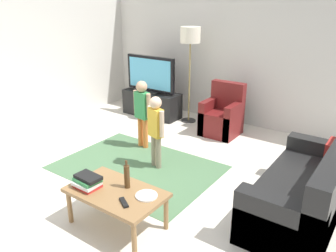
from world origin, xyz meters
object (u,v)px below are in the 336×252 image
plate (147,196)px  book_stack (88,181)px  tv_stand (152,104)px  child_near_tv (142,108)px  child_center (156,126)px  floor_lamp (190,40)px  armchair (223,117)px  couch (309,193)px  tv (151,75)px  coffee_table (116,195)px  bottle (127,176)px  tv_remote (124,202)px

plate → book_stack: bearing=-160.6°
tv_stand → child_near_tv: (0.84, -1.30, 0.41)m
tv_stand → child_center: 2.27m
tv_stand → book_stack: book_stack is taller
book_stack → plate: bearing=19.4°
floor_lamp → armchair: bearing=-13.1°
book_stack → couch: bearing=37.8°
floor_lamp → book_stack: (0.83, -3.29, -1.06)m
tv → book_stack: tv is taller
tv_stand → tv: bearing=-90.0°
armchair → tv_stand: bearing=178.6°
tv → floor_lamp: size_ratio=0.62×
coffee_table → book_stack: book_stack is taller
floor_lamp → coffee_table: floor_lamp is taller
tv → book_stack: 3.53m
armchair → book_stack: 3.11m
tv → child_near_tv: bearing=-56.8°
plate → armchair: bearing=101.9°
tv_stand → armchair: 1.61m
plate → coffee_table: bearing=-162.7°
coffee_table → bottle: bottle is taller
couch → child_near_tv: 2.70m
floor_lamp → plate: size_ratio=8.09×
bottle → tv_remote: 0.32m
floor_lamp → plate: floor_lamp is taller
child_near_tv → child_center: size_ratio=1.05×
tv_stand → tv: tv is taller
tv_stand → tv: 0.60m
couch → bottle: bearing=-141.6°
couch → tv_remote: couch is taller
plate → tv: bearing=127.4°
book_stack → tv_stand: bearing=117.2°
couch → plate: bearing=-135.6°
bottle → couch: bearing=38.4°
bottle → tv: bearing=124.1°
child_center → bottle: size_ratio=3.35×
couch → tv_remote: 1.99m
tv_stand → coffee_table: size_ratio=1.20×
tv_stand → coffee_table: bearing=-57.8°
child_near_tv → tv_remote: 2.26m
tv_stand → bottle: bottle is taller
couch → child_center: size_ratio=1.74×
bottle → armchair: bearing=96.8°
book_stack → bottle: bottle is taller
tv_remote → child_near_tv: bearing=155.4°
couch → armchair: 2.50m
child_near_tv → coffee_table: bearing=-58.3°
armchair → child_center: bearing=-96.3°
coffee_table → tv_remote: bearing=-28.6°
child_near_tv → book_stack: (0.78, -1.84, -0.17)m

